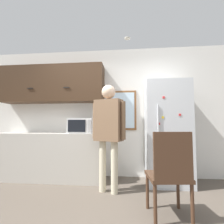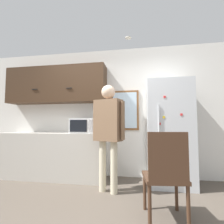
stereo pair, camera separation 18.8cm
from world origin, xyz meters
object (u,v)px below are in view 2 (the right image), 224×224
Objects in this scene: refrigerator at (169,132)px; microwave at (84,126)px; chair at (166,172)px; person at (108,126)px.

microwave is at bearing 179.31° from refrigerator.
refrigerator is at bearing -106.85° from chair.
person reaches higher than microwave.
person is (0.59, -0.54, 0.01)m from microwave.
person is 0.92× the size of refrigerator.
person is at bearing -152.85° from refrigerator.
microwave reaches higher than chair.
refrigerator is at bearing -0.69° from microwave.
microwave is at bearing -49.05° from chair.
person is at bearing -49.19° from chair.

